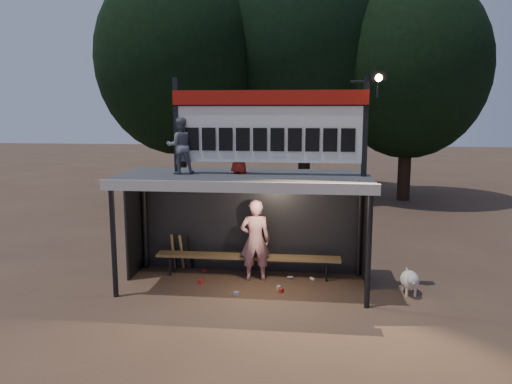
% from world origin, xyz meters
% --- Properties ---
extents(ground, '(80.00, 80.00, 0.00)m').
position_xyz_m(ground, '(0.00, 0.00, 0.00)').
color(ground, '#4F3727').
rests_on(ground, ground).
extents(player, '(0.69, 0.51, 1.74)m').
position_xyz_m(player, '(0.19, 0.37, 0.87)').
color(player, white).
rests_on(player, ground).
extents(child_a, '(0.66, 0.58, 1.13)m').
position_xyz_m(child_a, '(-1.27, -0.05, 2.88)').
color(child_a, slate).
rests_on(child_a, dugout_shelter).
extents(child_b, '(0.51, 0.45, 0.88)m').
position_xyz_m(child_b, '(-0.11, 0.12, 2.76)').
color(child_b, maroon).
rests_on(child_b, dugout_shelter).
extents(dugout_shelter, '(5.10, 2.08, 2.32)m').
position_xyz_m(dugout_shelter, '(0.00, 0.24, 1.85)').
color(dugout_shelter, '#3C3C3E').
rests_on(dugout_shelter, ground).
extents(scoreboard_assembly, '(4.10, 0.27, 1.99)m').
position_xyz_m(scoreboard_assembly, '(0.56, -0.01, 3.32)').
color(scoreboard_assembly, black).
rests_on(scoreboard_assembly, dugout_shelter).
extents(bench, '(4.00, 0.35, 0.48)m').
position_xyz_m(bench, '(0.00, 0.55, 0.43)').
color(bench, olive).
rests_on(bench, ground).
extents(tree_left, '(6.46, 6.46, 9.27)m').
position_xyz_m(tree_left, '(-4.00, 10.00, 5.51)').
color(tree_left, '#312015').
rests_on(tree_left, ground).
extents(tree_mid, '(7.22, 7.22, 10.36)m').
position_xyz_m(tree_mid, '(1.00, 11.50, 6.17)').
color(tree_mid, black).
rests_on(tree_mid, ground).
extents(tree_right, '(6.08, 6.08, 8.72)m').
position_xyz_m(tree_right, '(5.00, 10.50, 5.19)').
color(tree_right, black).
rests_on(tree_right, ground).
extents(dog, '(0.36, 0.81, 0.49)m').
position_xyz_m(dog, '(3.31, -0.11, 0.28)').
color(dog, white).
rests_on(dog, ground).
extents(bats, '(0.48, 0.33, 0.84)m').
position_xyz_m(bats, '(-1.54, 0.82, 0.43)').
color(bats, olive).
rests_on(bats, ground).
extents(litter, '(2.53, 1.44, 0.08)m').
position_xyz_m(litter, '(0.26, 0.07, 0.04)').
color(litter, red).
rests_on(litter, ground).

